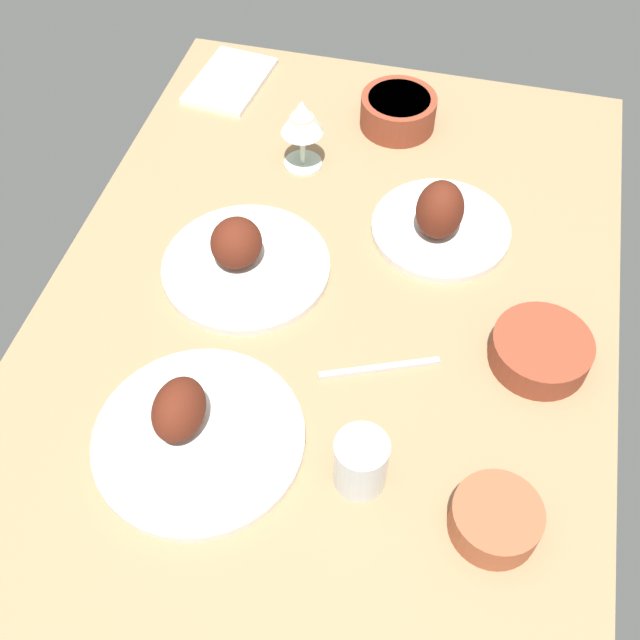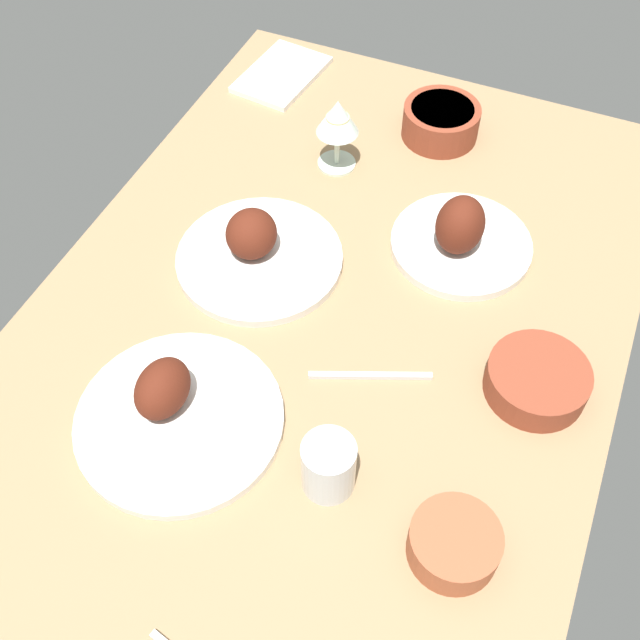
{
  "view_description": "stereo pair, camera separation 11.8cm",
  "coord_description": "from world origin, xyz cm",
  "px_view_note": "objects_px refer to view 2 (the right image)",
  "views": [
    {
      "loc": [
        -70.34,
        -17.35,
        99.89
      ],
      "look_at": [
        0.0,
        0.0,
        6.0
      ],
      "focal_mm": 43.66,
      "sensor_mm": 36.0,
      "label": 1
    },
    {
      "loc": [
        -66.58,
        -28.58,
        99.89
      ],
      "look_at": [
        0.0,
        0.0,
        6.0
      ],
      "focal_mm": 43.66,
      "sensor_mm": 36.0,
      "label": 2
    }
  ],
  "objects_px": {
    "plate_center_main": "(257,251)",
    "fork_loose": "(370,376)",
    "water_tumbler": "(328,466)",
    "bowl_potatoes": "(454,543)",
    "bowl_sauce": "(537,379)",
    "bowl_cream": "(441,121)",
    "wine_glass": "(338,120)",
    "plate_far_side": "(461,236)",
    "folded_napkin": "(282,75)",
    "plate_near_viewer": "(175,411)"
  },
  "relations": [
    {
      "from": "water_tumbler",
      "to": "plate_center_main",
      "type": "bearing_deg",
      "value": 39.18
    },
    {
      "from": "water_tumbler",
      "to": "fork_loose",
      "type": "height_order",
      "value": "water_tumbler"
    },
    {
      "from": "plate_far_side",
      "to": "wine_glass",
      "type": "distance_m",
      "value": 0.3
    },
    {
      "from": "plate_far_side",
      "to": "plate_near_viewer",
      "type": "relative_size",
      "value": 0.8
    },
    {
      "from": "plate_near_viewer",
      "to": "bowl_cream",
      "type": "relative_size",
      "value": 2.05
    },
    {
      "from": "wine_glass",
      "to": "plate_far_side",
      "type": "bearing_deg",
      "value": -113.55
    },
    {
      "from": "plate_far_side",
      "to": "fork_loose",
      "type": "xyz_separation_m",
      "value": [
        -0.3,
        0.04,
        -0.03
      ]
    },
    {
      "from": "plate_far_side",
      "to": "folded_napkin",
      "type": "height_order",
      "value": "plate_far_side"
    },
    {
      "from": "plate_near_viewer",
      "to": "wine_glass",
      "type": "xyz_separation_m",
      "value": [
        0.59,
        -0.0,
        0.08
      ]
    },
    {
      "from": "bowl_sauce",
      "to": "bowl_cream",
      "type": "height_order",
      "value": "bowl_cream"
    },
    {
      "from": "plate_center_main",
      "to": "fork_loose",
      "type": "height_order",
      "value": "plate_center_main"
    },
    {
      "from": "bowl_sauce",
      "to": "folded_napkin",
      "type": "relative_size",
      "value": 0.76
    },
    {
      "from": "bowl_potatoes",
      "to": "folded_napkin",
      "type": "distance_m",
      "value": 1.03
    },
    {
      "from": "bowl_sauce",
      "to": "bowl_cream",
      "type": "relative_size",
      "value": 1.03
    },
    {
      "from": "plate_near_viewer",
      "to": "folded_napkin",
      "type": "distance_m",
      "value": 0.82
    },
    {
      "from": "plate_far_side",
      "to": "bowl_cream",
      "type": "height_order",
      "value": "plate_far_side"
    },
    {
      "from": "plate_far_side",
      "to": "wine_glass",
      "type": "xyz_separation_m",
      "value": [
        0.12,
        0.27,
        0.07
      ]
    },
    {
      "from": "plate_far_side",
      "to": "fork_loose",
      "type": "bearing_deg",
      "value": 171.72
    },
    {
      "from": "water_tumbler",
      "to": "bowl_sauce",
      "type": "bearing_deg",
      "value": -40.81
    },
    {
      "from": "bowl_cream",
      "to": "fork_loose",
      "type": "distance_m",
      "value": 0.57
    },
    {
      "from": "water_tumbler",
      "to": "bowl_cream",
      "type": "bearing_deg",
      "value": 6.55
    },
    {
      "from": "fork_loose",
      "to": "plate_near_viewer",
      "type": "bearing_deg",
      "value": 14.88
    },
    {
      "from": "bowl_potatoes",
      "to": "wine_glass",
      "type": "relative_size",
      "value": 0.83
    },
    {
      "from": "bowl_potatoes",
      "to": "plate_near_viewer",
      "type": "bearing_deg",
      "value": 85.56
    },
    {
      "from": "plate_far_side",
      "to": "fork_loose",
      "type": "distance_m",
      "value": 0.3
    },
    {
      "from": "plate_center_main",
      "to": "bowl_cream",
      "type": "distance_m",
      "value": 0.46
    },
    {
      "from": "wine_glass",
      "to": "fork_loose",
      "type": "relative_size",
      "value": 0.77
    },
    {
      "from": "plate_center_main",
      "to": "water_tumbler",
      "type": "xyz_separation_m",
      "value": [
        -0.32,
        -0.26,
        0.02
      ]
    },
    {
      "from": "water_tumbler",
      "to": "folded_napkin",
      "type": "distance_m",
      "value": 0.91
    },
    {
      "from": "bowl_cream",
      "to": "folded_napkin",
      "type": "bearing_deg",
      "value": 81.99
    },
    {
      "from": "bowl_potatoes",
      "to": "water_tumbler",
      "type": "bearing_deg",
      "value": 81.34
    },
    {
      "from": "plate_center_main",
      "to": "bowl_potatoes",
      "type": "distance_m",
      "value": 0.57
    },
    {
      "from": "bowl_sauce",
      "to": "fork_loose",
      "type": "relative_size",
      "value": 0.81
    },
    {
      "from": "plate_near_viewer",
      "to": "wine_glass",
      "type": "relative_size",
      "value": 2.1
    },
    {
      "from": "bowl_cream",
      "to": "plate_near_viewer",
      "type": "bearing_deg",
      "value": 168.64
    },
    {
      "from": "bowl_potatoes",
      "to": "water_tumbler",
      "type": "height_order",
      "value": "water_tumbler"
    },
    {
      "from": "bowl_cream",
      "to": "water_tumbler",
      "type": "bearing_deg",
      "value": -173.45
    },
    {
      "from": "plate_near_viewer",
      "to": "water_tumbler",
      "type": "relative_size",
      "value": 3.28
    },
    {
      "from": "bowl_sauce",
      "to": "wine_glass",
      "type": "height_order",
      "value": "wine_glass"
    },
    {
      "from": "bowl_cream",
      "to": "wine_glass",
      "type": "relative_size",
      "value": 1.03
    },
    {
      "from": "bowl_sauce",
      "to": "folded_napkin",
      "type": "bearing_deg",
      "value": 50.41
    },
    {
      "from": "bowl_potatoes",
      "to": "folded_napkin",
      "type": "relative_size",
      "value": 0.59
    },
    {
      "from": "wine_glass",
      "to": "bowl_sauce",
      "type": "bearing_deg",
      "value": -127.03
    },
    {
      "from": "bowl_cream",
      "to": "water_tumbler",
      "type": "xyz_separation_m",
      "value": [
        -0.75,
        -0.09,
        0.01
      ]
    },
    {
      "from": "wine_glass",
      "to": "fork_loose",
      "type": "bearing_deg",
      "value": -151.49
    },
    {
      "from": "plate_near_viewer",
      "to": "plate_center_main",
      "type": "distance_m",
      "value": 0.32
    },
    {
      "from": "wine_glass",
      "to": "fork_loose",
      "type": "xyz_separation_m",
      "value": [
        -0.41,
        -0.23,
        -0.1
      ]
    },
    {
      "from": "folded_napkin",
      "to": "fork_loose",
      "type": "distance_m",
      "value": 0.75
    },
    {
      "from": "plate_near_viewer",
      "to": "plate_center_main",
      "type": "height_order",
      "value": "plate_center_main"
    },
    {
      "from": "folded_napkin",
      "to": "plate_near_viewer",
      "type": "bearing_deg",
      "value": -165.52
    }
  ]
}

